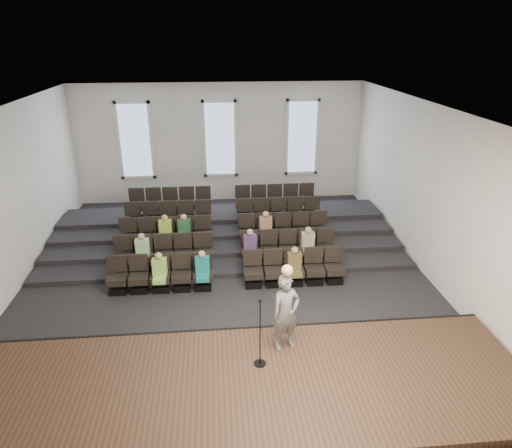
{
  "coord_description": "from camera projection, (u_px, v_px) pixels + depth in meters",
  "views": [
    {
      "loc": [
        -0.29,
        -12.14,
        6.85
      ],
      "look_at": [
        0.91,
        0.5,
        1.49
      ],
      "focal_mm": 32.0,
      "sensor_mm": 36.0,
      "label": 1
    }
  ],
  "objects": [
    {
      "name": "wall_left",
      "position": [
        3.0,
        206.0,
        12.33
      ],
      "size": [
        0.04,
        14.0,
        5.0
      ],
      "primitive_type": "cube",
      "color": "white",
      "rests_on": "ground"
    },
    {
      "name": "ground",
      "position": [
        228.0,
        277.0,
        13.82
      ],
      "size": [
        14.0,
        14.0,
        0.0
      ],
      "primitive_type": "plane",
      "color": "black",
      "rests_on": "ground"
    },
    {
      "name": "stage",
      "position": [
        237.0,
        392.0,
        9.05
      ],
      "size": [
        11.8,
        3.6,
        0.5
      ],
      "primitive_type": "cube",
      "color": "#452B1D",
      "rests_on": "ground"
    },
    {
      "name": "windows",
      "position": [
        220.0,
        139.0,
        19.15
      ],
      "size": [
        8.44,
        0.1,
        3.24
      ],
      "color": "white",
      "rests_on": "wall_back"
    },
    {
      "name": "stage_lip",
      "position": [
        233.0,
        337.0,
        10.67
      ],
      "size": [
        11.8,
        0.06,
        0.52
      ],
      "primitive_type": "cube",
      "color": "black",
      "rests_on": "ground"
    },
    {
      "name": "mic_stand",
      "position": [
        260.0,
        346.0,
        9.27
      ],
      "size": [
        0.26,
        0.26,
        1.55
      ],
      "color": "black",
      "rests_on": "stage"
    },
    {
      "name": "speaker",
      "position": [
        286.0,
        313.0,
        9.64
      ],
      "size": [
        0.74,
        0.6,
        1.73
      ],
      "primitive_type": "imported",
      "rotation": [
        0.0,
        0.0,
        0.34
      ],
      "color": "slate",
      "rests_on": "stage"
    },
    {
      "name": "audience",
      "position": [
        219.0,
        246.0,
        13.9
      ],
      "size": [
        5.45,
        2.64,
        1.1
      ],
      "color": "#99D153",
      "rests_on": "seating_rows"
    },
    {
      "name": "ceiling",
      "position": [
        223.0,
        109.0,
        11.87
      ],
      "size": [
        12.0,
        14.0,
        0.02
      ],
      "primitive_type": "cube",
      "color": "white",
      "rests_on": "ground"
    },
    {
      "name": "wall_front",
      "position": [
        242.0,
        367.0,
        6.41
      ],
      "size": [
        12.0,
        0.04,
        5.0
      ],
      "primitive_type": "cube",
      "color": "white",
      "rests_on": "ground"
    },
    {
      "name": "wall_back",
      "position": [
        220.0,
        143.0,
        19.29
      ],
      "size": [
        12.0,
        0.04,
        5.0
      ],
      "primitive_type": "cube",
      "color": "white",
      "rests_on": "ground"
    },
    {
      "name": "risers",
      "position": [
        224.0,
        229.0,
        16.65
      ],
      "size": [
        11.8,
        4.8,
        0.6
      ],
      "color": "black",
      "rests_on": "ground"
    },
    {
      "name": "seating_rows",
      "position": [
        225.0,
        236.0,
        14.97
      ],
      "size": [
        6.8,
        4.7,
        1.67
      ],
      "color": "black",
      "rests_on": "ground"
    },
    {
      "name": "wall_right",
      "position": [
        431.0,
        193.0,
        13.37
      ],
      "size": [
        0.04,
        14.0,
        5.0
      ],
      "primitive_type": "cube",
      "color": "white",
      "rests_on": "ground"
    }
  ]
}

